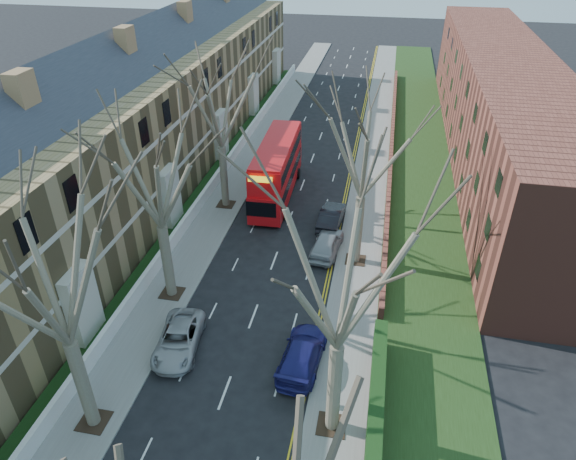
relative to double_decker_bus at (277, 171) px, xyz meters
The scene contains 16 objects.
pavement_left 9.65m from the double_decker_bus, 116.30° to the left, with size 3.00×102.00×0.12m, color slate.
pavement_right 11.73m from the double_decker_bus, 46.96° to the left, with size 3.00×102.00×0.12m, color slate.
terrace_left 12.22m from the double_decker_bus, behind, with size 9.70×78.00×13.60m.
flats_right 23.10m from the double_decker_bus, 32.71° to the left, with size 13.97×54.00×10.00m.
front_wall_left 6.07m from the double_decker_bus, behind, with size 0.30×78.00×1.00m.
grass_verge_right 15.10m from the double_decker_bus, 34.24° to the left, with size 6.00×102.00×0.06m.
tree_left_mid 25.91m from the double_decker_bus, 98.90° to the right, with size 10.50×10.50×14.71m.
tree_left_far 16.59m from the double_decker_bus, 104.79° to the right, with size 10.15×10.15×14.22m.
tree_left_dist 8.56m from the double_decker_bus, 146.02° to the right, with size 10.50×10.50×14.71m.
tree_right_mid 24.89m from the double_decker_bus, 71.53° to the right, with size 10.50×10.50×14.71m.
tree_right_far 13.35m from the double_decker_bus, 48.72° to the right, with size 10.15×10.15×14.22m.
double_decker_bus is the anchor object (origin of this frame).
car_left_far 19.17m from the double_decker_bus, 94.81° to the right, with size 2.26×4.90×1.36m, color #A2A3A7.
car_right_near 19.68m from the double_decker_bus, 73.81° to the right, with size 2.11×5.18×1.50m, color navy.
car_right_mid 9.64m from the double_decker_bus, 55.60° to the right, with size 1.85×4.59×1.56m, color #919399.
car_right_far 6.77m from the double_decker_bus, 37.24° to the right, with size 1.63×4.68×1.54m, color black.
Camera 1 is at (6.69, -8.06, 21.36)m, focal length 32.00 mm.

